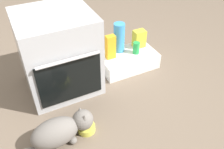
% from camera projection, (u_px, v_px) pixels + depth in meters
% --- Properties ---
extents(ground, '(8.00, 8.00, 0.00)m').
position_uv_depth(ground, '(84.00, 115.00, 1.97)').
color(ground, '#6B5B4C').
extents(oven, '(0.61, 0.62, 0.71)m').
position_uv_depth(oven, '(59.00, 53.00, 2.04)').
color(oven, '#B7BABF').
rests_on(oven, ground).
extents(pantry_cabinet, '(0.57, 0.34, 0.15)m').
position_uv_depth(pantry_cabinet, '(128.00, 60.00, 2.44)').
color(pantry_cabinet, white).
rests_on(pantry_cabinet, ground).
extents(food_bowl, '(0.14, 0.14, 0.08)m').
position_uv_depth(food_bowl, '(86.00, 128.00, 1.83)').
color(food_bowl, '#D1D14C').
rests_on(food_bowl, ground).
extents(cat, '(0.73, 0.22, 0.23)m').
position_uv_depth(cat, '(60.00, 130.00, 1.70)').
color(cat, slate).
rests_on(cat, ground).
extents(water_bottle, '(0.11, 0.11, 0.30)m').
position_uv_depth(water_bottle, '(119.00, 38.00, 2.35)').
color(water_bottle, '#388CD1').
rests_on(water_bottle, pantry_cabinet).
extents(soda_can, '(0.07, 0.07, 0.12)m').
position_uv_depth(soda_can, '(136.00, 48.00, 2.37)').
color(soda_can, green).
rests_on(soda_can, pantry_cabinet).
extents(snack_bag, '(0.12, 0.09, 0.18)m').
position_uv_depth(snack_bag, '(139.00, 39.00, 2.45)').
color(snack_bag, yellow).
rests_on(snack_bag, pantry_cabinet).
extents(juice_carton, '(0.09, 0.06, 0.24)m').
position_uv_depth(juice_carton, '(110.00, 47.00, 2.27)').
color(juice_carton, orange).
rests_on(juice_carton, pantry_cabinet).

